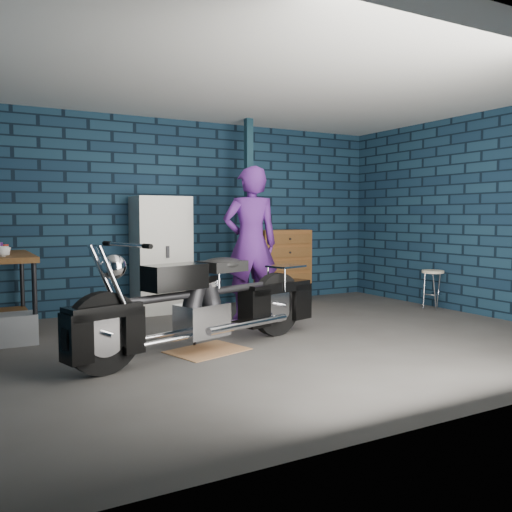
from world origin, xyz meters
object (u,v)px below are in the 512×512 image
(motorcycle, at_px, (207,295))
(locker, at_px, (161,255))
(person, at_px, (251,243))
(storage_bin, at_px, (10,329))
(workbench, at_px, (4,295))
(shop_stool, at_px, (432,290))
(tool_chest, at_px, (282,266))

(motorcycle, xyz_separation_m, locker, (0.32, 2.29, 0.25))
(person, bearing_deg, locker, -37.68)
(motorcycle, height_order, person, person)
(storage_bin, height_order, locker, locker)
(workbench, relative_size, motorcycle, 0.56)
(motorcycle, bearing_deg, person, 31.10)
(motorcycle, xyz_separation_m, person, (1.16, 1.25, 0.43))
(shop_stool, bearing_deg, storage_bin, 173.74)
(person, xyz_separation_m, tool_chest, (1.11, 1.04, -0.42))
(locker, bearing_deg, tool_chest, 0.00)
(tool_chest, bearing_deg, motorcycle, -134.68)
(shop_stool, bearing_deg, motorcycle, -170.34)
(locker, bearing_deg, storage_bin, -152.17)
(storage_bin, height_order, shop_stool, shop_stool)
(workbench, bearing_deg, person, -9.68)
(motorcycle, height_order, storage_bin, motorcycle)
(storage_bin, bearing_deg, shop_stool, -6.26)
(workbench, distance_m, motorcycle, 2.43)
(person, relative_size, shop_stool, 3.49)
(workbench, bearing_deg, shop_stool, -11.36)
(person, bearing_deg, motorcycle, 60.78)
(locker, distance_m, shop_stool, 3.85)
(motorcycle, xyz_separation_m, shop_stool, (3.76, 0.64, -0.27))
(workbench, relative_size, shop_stool, 2.50)
(motorcycle, distance_m, person, 1.76)
(storage_bin, relative_size, shop_stool, 0.90)
(person, xyz_separation_m, locker, (-0.84, 1.04, -0.18))
(locker, bearing_deg, shop_stool, -25.61)
(tool_chest, bearing_deg, locker, 180.00)
(motorcycle, xyz_separation_m, tool_chest, (2.27, 2.29, 0.01))
(workbench, xyz_separation_m, storage_bin, (0.02, -0.50, -0.30))
(storage_bin, bearing_deg, locker, 27.83)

